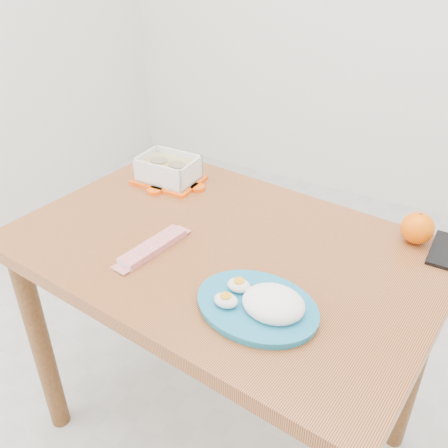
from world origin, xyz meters
The scene contains 7 objects.
ground centered at (0.00, 0.00, 0.00)m, with size 3.50×3.50×0.00m, color #B7B7B2.
dining_table centered at (-0.12, -0.06, 0.63)m, with size 1.13×0.82×0.75m.
food_container centered at (-0.43, 0.15, 0.79)m, with size 0.20×0.15×0.08m.
orange_fruit centered at (0.30, 0.19, 0.79)m, with size 0.08×0.08×0.08m, color #FF6B05.
rice_plate centered at (0.08, -0.24, 0.77)m, with size 0.29×0.29×0.07m.
candy_bar centered at (-0.26, -0.17, 0.76)m, with size 0.19×0.05×0.02m, color red.
smartphone centered at (0.38, 0.18, 0.75)m, with size 0.08×0.16×0.01m, color black.
Camera 1 is at (0.40, -0.97, 1.47)m, focal length 40.00 mm.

